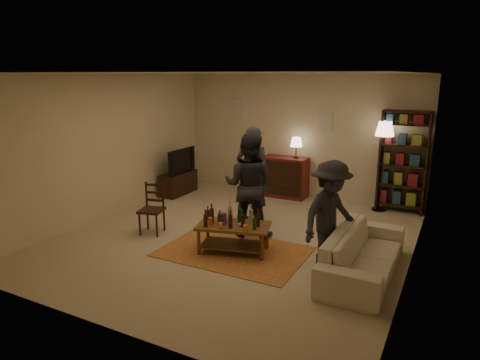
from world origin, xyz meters
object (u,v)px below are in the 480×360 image
Objects in this scene: person_left at (253,175)px; bookshelf at (403,161)px; coffee_table at (233,227)px; person_right at (249,185)px; dresser at (285,176)px; tv_stand at (178,177)px; dining_chair at (153,207)px; person_by_sofa at (330,215)px; sofa at (364,253)px; floor_lamp at (384,135)px.

bookshelf is at bearing -148.32° from person_left.
coffee_table is 0.69× the size of person_right.
dresser is 1.87m from person_left.
dresser reaches higher than coffee_table.
coffee_table is at bearing -41.19° from tv_stand.
dining_chair is 3.10m from person_by_sofa.
bookshelf reaches higher than tv_stand.
person_by_sofa reaches higher than sofa.
dresser reaches higher than dining_chair.
person_left reaches higher than dining_chair.
person_by_sofa is at bearing 85.90° from sofa.
dresser is at bearing -178.43° from bookshelf.
bookshelf is 0.97× the size of sofa.
tv_stand is 4.84m from bookshelf.
dresser reaches higher than sofa.
dining_chair is 0.44× the size of bookshelf.
person_left is (-2.31, 1.29, 0.59)m from sofa.
tv_stand is 5.14m from sofa.
dining_chair reaches higher than coffee_table.
dresser is 2.57m from person_right.
person_right is at bearing -125.25° from floor_lamp.
dining_chair is at bearing 175.79° from coffee_table.
bookshelf is (4.69, 0.98, 0.65)m from tv_stand.
bookshelf is at bearing 27.37° from dining_chair.
person_right is (1.53, 0.64, 0.42)m from dining_chair.
bookshelf is 1.30× the size of person_by_sofa.
coffee_table is 0.67× the size of floor_lamp.
coffee_table is 1.96m from sofa.
person_left reaches higher than person_by_sofa.
person_right reaches higher than tv_stand.
tv_stand is at bearing -168.20° from bookshelf.
person_right is (0.26, -0.70, -0.01)m from person_left.
tv_stand is 0.60× the size of person_right.
floor_lamp is (3.27, 3.09, 1.07)m from dining_chair.
bookshelf is (2.44, 0.07, 0.56)m from dresser.
sofa is at bearing 153.43° from person_right.
person_left is at bearing -138.63° from floor_lamp.
bookshelf reaches higher than dining_chair.
floor_lamp reaches higher than person_right.
coffee_table is 1.15× the size of tv_stand.
person_left is (-2.00, -1.76, -0.64)m from floor_lamp.
person_by_sofa reaches higher than dresser.
person_left is at bearing 60.83° from sofa.
coffee_table is 1.65m from dining_chair.
tv_stand is at bearing -42.19° from person_right.
tv_stand is 4.56m from floor_lamp.
person_right is at bearing -129.08° from bookshelf.
person_left reaches higher than tv_stand.
dresser reaches higher than tv_stand.
tv_stand is (-2.70, 2.36, -0.01)m from coffee_table.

